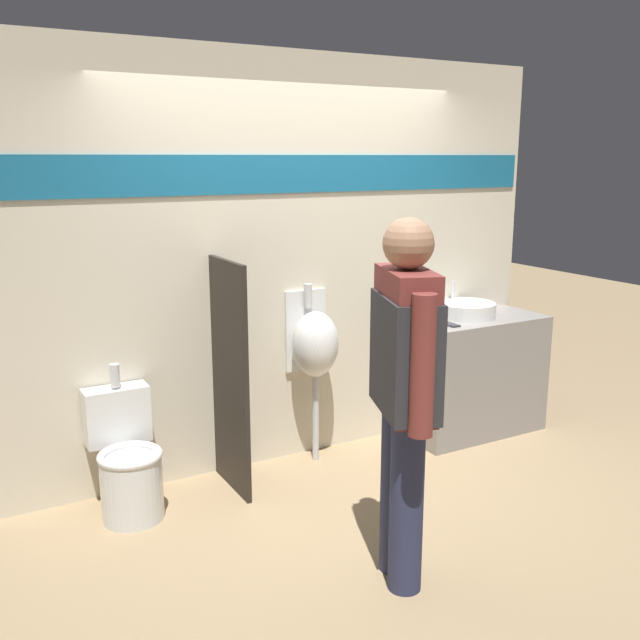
{
  "coord_description": "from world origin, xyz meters",
  "views": [
    {
      "loc": [
        -2.11,
        -3.6,
        2.04
      ],
      "look_at": [
        0.0,
        0.17,
        1.05
      ],
      "focal_mm": 40.0,
      "sensor_mm": 36.0,
      "label": 1
    }
  ],
  "objects_px": {
    "urinal_near_counter": "(315,344)",
    "toilet": "(127,464)",
    "sink_basin": "(466,310)",
    "cell_phone": "(450,325)",
    "person_in_vest": "(405,379)"
  },
  "relations": [
    {
      "from": "toilet",
      "to": "person_in_vest",
      "type": "bearing_deg",
      "value": -52.96
    },
    {
      "from": "sink_basin",
      "to": "urinal_near_counter",
      "type": "height_order",
      "value": "urinal_near_counter"
    },
    {
      "from": "sink_basin",
      "to": "toilet",
      "type": "height_order",
      "value": "sink_basin"
    },
    {
      "from": "urinal_near_counter",
      "to": "person_in_vest",
      "type": "distance_m",
      "value": 1.51
    },
    {
      "from": "cell_phone",
      "to": "urinal_near_counter",
      "type": "bearing_deg",
      "value": 167.05
    },
    {
      "from": "sink_basin",
      "to": "person_in_vest",
      "type": "bearing_deg",
      "value": -138.23
    },
    {
      "from": "toilet",
      "to": "urinal_near_counter",
      "type": "bearing_deg",
      "value": 6.1
    },
    {
      "from": "sink_basin",
      "to": "toilet",
      "type": "distance_m",
      "value": 2.63
    },
    {
      "from": "urinal_near_counter",
      "to": "toilet",
      "type": "bearing_deg",
      "value": -173.9
    },
    {
      "from": "urinal_near_counter",
      "to": "person_in_vest",
      "type": "relative_size",
      "value": 0.68
    },
    {
      "from": "sink_basin",
      "to": "cell_phone",
      "type": "xyz_separation_m",
      "value": [
        -0.27,
        -0.16,
        -0.05
      ]
    },
    {
      "from": "sink_basin",
      "to": "toilet",
      "type": "bearing_deg",
      "value": -178.34
    },
    {
      "from": "person_in_vest",
      "to": "toilet",
      "type": "bearing_deg",
      "value": 56.72
    },
    {
      "from": "cell_phone",
      "to": "person_in_vest",
      "type": "relative_size",
      "value": 0.08
    },
    {
      "from": "cell_phone",
      "to": "urinal_near_counter",
      "type": "distance_m",
      "value": 1.0
    }
  ]
}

